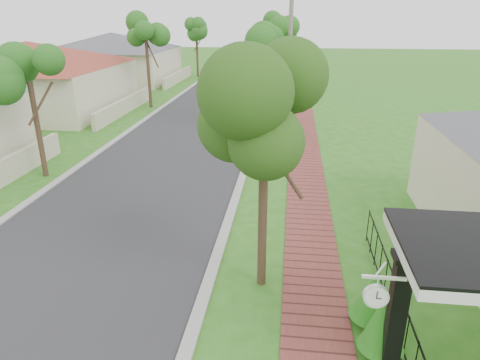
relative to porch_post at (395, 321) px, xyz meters
The scene contains 16 objects.
ground 4.79m from the porch_post, 167.60° to the left, with size 160.00×160.00×0.00m, color #2A6718.
road 22.34m from the porch_post, 109.77° to the left, with size 7.00×120.00×0.02m, color #28282B.
kerb_right 21.39m from the porch_post, 100.52° to the left, with size 0.30×120.00×0.10m, color #9E9E99.
kerb_left 23.83m from the porch_post, 118.07° to the left, with size 0.30×120.00×0.10m, color #9E9E99.
sidewalk 21.07m from the porch_post, 93.54° to the left, with size 1.50×120.00×0.03m, color brown.
porch_post is the anchor object (origin of this frame).
picket_fence 1.21m from the porch_post, 70.71° to the left, with size 0.03×8.02×1.00m.
street_trees 29.02m from the porch_post, 104.93° to the left, with size 10.70×37.65×5.89m.
hedge_row 0.45m from the porch_post, 111.15° to the right, with size 0.86×4.53×2.03m.
far_house_red 28.70m from the porch_post, 132.91° to the left, with size 15.56×15.56×4.60m.
far_house_grey 40.09m from the porch_post, 119.15° to the left, with size 15.56×15.56×4.60m.
parked_car_red 26.82m from the porch_post, 101.94° to the left, with size 1.81×4.51×1.54m, color maroon.
parked_car_white 29.48m from the porch_post, 100.85° to the left, with size 1.70×4.87×1.61m, color silver.
near_tree 4.75m from the porch_post, 136.04° to the left, with size 2.06×2.06×5.29m.
utility_pole 17.88m from the porch_post, 97.34° to the left, with size 1.20×0.24×8.16m.
station_clock 1.04m from the porch_post, 140.94° to the right, with size 0.72×0.13×0.61m.
Camera 1 is at (2.51, -7.54, 6.31)m, focal length 32.00 mm.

